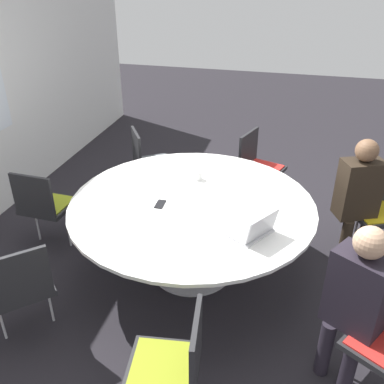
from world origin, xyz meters
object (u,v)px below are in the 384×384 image
at_px(chair_2, 258,163).
at_px(person_0, 356,296).
at_px(chair_5, 20,284).
at_px(chair_6, 174,362).
at_px(laptop, 255,230).
at_px(cell_phone, 160,204).
at_px(chair_1, 375,204).
at_px(chair_4, 43,203).
at_px(person_1, 359,192).
at_px(coffee_cup, 198,175).
at_px(chair_3, 148,159).

xyz_separation_m(chair_2, person_0, (-2.24, -0.87, 0.19)).
relative_size(chair_5, chair_6, 1.00).
relative_size(laptop, cell_phone, 2.82).
xyz_separation_m(chair_1, chair_4, (-0.76, 3.06, 0.00)).
relative_size(chair_5, person_1, 0.71).
bearing_deg(chair_1, cell_phone, 1.79).
bearing_deg(person_0, cell_phone, 7.06).
xyz_separation_m(chair_4, chair_6, (-1.44, -1.73, 0.00)).
bearing_deg(person_1, coffee_cup, -17.00).
distance_m(chair_6, coffee_cup, 1.91).
bearing_deg(person_1, chair_4, -11.80).
distance_m(chair_6, cell_phone, 1.45).
height_order(chair_2, coffee_cup, chair_2).
distance_m(chair_3, coffee_cup, 1.13).
xyz_separation_m(chair_6, cell_phone, (1.34, 0.52, 0.22)).
height_order(person_0, person_1, same).
relative_size(chair_1, person_1, 0.71).
height_order(chair_3, laptop, laptop).
bearing_deg(chair_5, chair_6, -60.68).
xyz_separation_m(chair_6, person_1, (2.03, -1.14, 0.19)).
height_order(chair_5, cell_phone, chair_5).
bearing_deg(laptop, coffee_cup, -109.01).
bearing_deg(chair_1, coffee_cup, -11.90).
relative_size(chair_6, person_1, 0.71).
distance_m(person_1, cell_phone, 1.80).
xyz_separation_m(chair_2, chair_3, (-0.21, 1.24, 0.00)).
distance_m(chair_5, person_1, 2.93).
distance_m(chair_2, laptop, 1.81).
bearing_deg(coffee_cup, chair_6, -170.28).
bearing_deg(chair_1, chair_2, -51.98).
height_order(person_1, laptop, person_1).
distance_m(chair_1, cell_phone, 2.05).
bearing_deg(laptop, chair_6, 15.98).
distance_m(chair_2, chair_5, 2.85).
bearing_deg(person_1, chair_3, -38.68).
distance_m(chair_1, person_1, 0.32).
height_order(chair_4, chair_6, same).
bearing_deg(chair_6, chair_5, 65.97).
bearing_deg(laptop, chair_2, -141.98).
bearing_deg(chair_5, chair_2, 16.04).
xyz_separation_m(chair_4, coffee_cup, (0.43, -1.41, 0.26)).
bearing_deg(chair_3, chair_1, 47.57).
height_order(chair_5, chair_6, same).
height_order(chair_2, person_1, person_1).
relative_size(person_1, laptop, 3.01).
relative_size(person_0, coffee_cup, 14.60).
relative_size(chair_1, chair_3, 1.00).
height_order(chair_3, chair_5, same).
distance_m(chair_5, person_0, 2.30).
bearing_deg(chair_4, laptop, -7.56).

